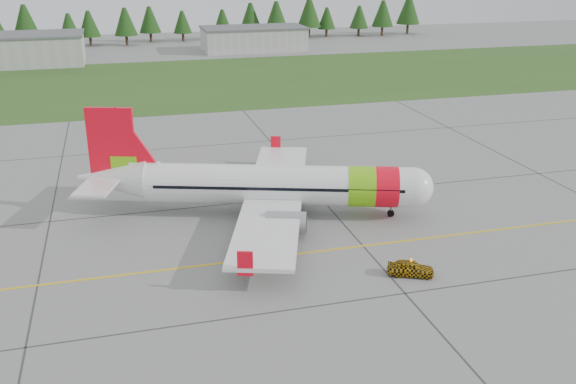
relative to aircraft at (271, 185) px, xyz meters
name	(u,v)px	position (x,y,z in m)	size (l,w,h in m)	color
ground	(267,313)	(-4.37, -16.60, -2.81)	(320.00, 320.00, 0.00)	gray
aircraft	(271,185)	(0.00, 0.00, 0.00)	(31.10, 29.46, 9.73)	white
follow_me_car	(412,254)	(7.14, -14.20, -1.10)	(1.37, 1.16, 3.41)	#D79B0B
grass_strip	(162,83)	(-4.37, 65.40, -2.79)	(320.00, 50.00, 0.03)	#30561E
taxi_guideline	(243,260)	(-4.37, -8.60, -2.79)	(120.00, 0.25, 0.02)	gold
hangar_west	(4,51)	(-34.37, 93.40, 0.19)	(32.00, 14.00, 6.00)	#A8A8A3
hangar_east	(254,39)	(20.63, 101.40, -0.21)	(24.00, 12.00, 5.20)	#A8A8A3
treeline	(142,23)	(-4.37, 121.40, 2.19)	(160.00, 8.00, 10.00)	#1C3F14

